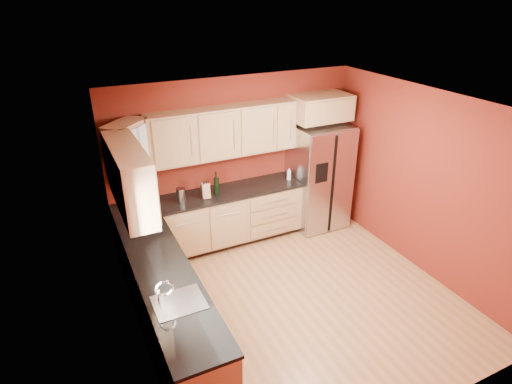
# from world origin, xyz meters

# --- Properties ---
(floor) EXTENTS (4.00, 4.00, 0.00)m
(floor) POSITION_xyz_m (0.00, 0.00, 0.00)
(floor) COLOR #A1753E
(floor) RESTS_ON ground
(ceiling) EXTENTS (4.00, 4.00, 0.00)m
(ceiling) POSITION_xyz_m (0.00, 0.00, 2.60)
(ceiling) COLOR silver
(ceiling) RESTS_ON wall_back
(wall_back) EXTENTS (4.00, 0.04, 2.60)m
(wall_back) POSITION_xyz_m (0.00, 2.00, 1.30)
(wall_back) COLOR maroon
(wall_back) RESTS_ON floor
(wall_front) EXTENTS (4.00, 0.04, 2.60)m
(wall_front) POSITION_xyz_m (0.00, -2.00, 1.30)
(wall_front) COLOR maroon
(wall_front) RESTS_ON floor
(wall_left) EXTENTS (0.04, 4.00, 2.60)m
(wall_left) POSITION_xyz_m (-2.00, 0.00, 1.30)
(wall_left) COLOR maroon
(wall_left) RESTS_ON floor
(wall_right) EXTENTS (0.04, 4.00, 2.60)m
(wall_right) POSITION_xyz_m (2.00, 0.00, 1.30)
(wall_right) COLOR maroon
(wall_right) RESTS_ON floor
(base_cabinets_back) EXTENTS (2.90, 0.60, 0.88)m
(base_cabinets_back) POSITION_xyz_m (-0.55, 1.70, 0.44)
(base_cabinets_back) COLOR tan
(base_cabinets_back) RESTS_ON floor
(base_cabinets_left) EXTENTS (0.60, 2.80, 0.88)m
(base_cabinets_left) POSITION_xyz_m (-1.70, 0.00, 0.44)
(base_cabinets_left) COLOR tan
(base_cabinets_left) RESTS_ON floor
(countertop_back) EXTENTS (2.90, 0.62, 0.04)m
(countertop_back) POSITION_xyz_m (-0.55, 1.69, 0.90)
(countertop_back) COLOR black
(countertop_back) RESTS_ON base_cabinets_back
(countertop_left) EXTENTS (0.62, 2.80, 0.04)m
(countertop_left) POSITION_xyz_m (-1.69, 0.00, 0.90)
(countertop_left) COLOR black
(countertop_left) RESTS_ON base_cabinets_left
(upper_cabinets_back) EXTENTS (2.30, 0.33, 0.75)m
(upper_cabinets_back) POSITION_xyz_m (-0.25, 1.83, 1.83)
(upper_cabinets_back) COLOR tan
(upper_cabinets_back) RESTS_ON wall_back
(upper_cabinets_left) EXTENTS (0.33, 1.35, 0.75)m
(upper_cabinets_left) POSITION_xyz_m (-1.83, 0.72, 1.83)
(upper_cabinets_left) COLOR tan
(upper_cabinets_left) RESTS_ON wall_left
(corner_upper_cabinet) EXTENTS (0.67, 0.67, 0.75)m
(corner_upper_cabinet) POSITION_xyz_m (-1.67, 1.67, 1.83)
(corner_upper_cabinet) COLOR tan
(corner_upper_cabinet) RESTS_ON wall_back
(over_fridge_cabinet) EXTENTS (0.92, 0.60, 0.40)m
(over_fridge_cabinet) POSITION_xyz_m (1.35, 1.70, 2.05)
(over_fridge_cabinet) COLOR tan
(over_fridge_cabinet) RESTS_ON wall_back
(refrigerator) EXTENTS (0.90, 0.75, 1.78)m
(refrigerator) POSITION_xyz_m (1.35, 1.62, 0.89)
(refrigerator) COLOR #ACACB1
(refrigerator) RESTS_ON floor
(window) EXTENTS (0.03, 0.90, 1.00)m
(window) POSITION_xyz_m (-1.98, -0.50, 1.55)
(window) COLOR white
(window) RESTS_ON wall_left
(sink_faucet) EXTENTS (0.50, 0.42, 0.30)m
(sink_faucet) POSITION_xyz_m (-1.69, -0.50, 1.07)
(sink_faucet) COLOR silver
(sink_faucet) RESTS_ON countertop_left
(canister_left) EXTENTS (0.16, 0.16, 0.21)m
(canister_left) POSITION_xyz_m (-1.02, 1.65, 1.03)
(canister_left) COLOR #ACACB1
(canister_left) RESTS_ON countertop_back
(canister_right) EXTENTS (0.14, 0.14, 0.20)m
(canister_right) POSITION_xyz_m (-0.65, 1.66, 1.02)
(canister_right) COLOR #ACACB1
(canister_right) RESTS_ON countertop_back
(wine_bottle_a) EXTENTS (0.09, 0.09, 0.36)m
(wine_bottle_a) POSITION_xyz_m (-0.46, 1.66, 1.10)
(wine_bottle_a) COLOR black
(wine_bottle_a) RESTS_ON countertop_back
(wine_bottle_b) EXTENTS (0.10, 0.10, 0.35)m
(wine_bottle_b) POSITION_xyz_m (-1.54, 1.65, 1.10)
(wine_bottle_b) COLOR black
(wine_bottle_b) RESTS_ON countertop_back
(knife_block) EXTENTS (0.12, 0.11, 0.23)m
(knife_block) POSITION_xyz_m (-0.64, 1.62, 1.03)
(knife_block) COLOR tan
(knife_block) RESTS_ON countertop_back
(soap_dispenser) EXTENTS (0.07, 0.07, 0.20)m
(soap_dispenser) POSITION_xyz_m (0.80, 1.66, 1.02)
(soap_dispenser) COLOR silver
(soap_dispenser) RESTS_ON countertop_back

